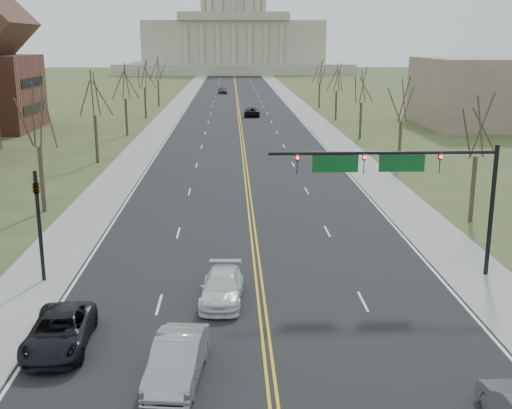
{
  "coord_description": "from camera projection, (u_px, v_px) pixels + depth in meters",
  "views": [
    {
      "loc": [
        -1.41,
        -19.15,
        12.45
      ],
      "look_at": [
        0.03,
        17.77,
        3.0
      ],
      "focal_mm": 45.0,
      "sensor_mm": 36.0,
      "label": 1
    }
  ],
  "objects": [
    {
      "name": "road",
      "position": [
        238.0,
        105.0,
        128.17
      ],
      "size": [
        20.0,
        380.0,
        0.01
      ],
      "primitive_type": "cube",
      "color": "black",
      "rests_on": "ground"
    },
    {
      "name": "cross_road",
      "position": [
        266.0,
        340.0,
        27.49
      ],
      "size": [
        120.0,
        14.0,
        0.01
      ],
      "primitive_type": "cube",
      "color": "black",
      "rests_on": "ground"
    },
    {
      "name": "sidewalk_left",
      "position": [
        178.0,
        105.0,
        127.71
      ],
      "size": [
        4.0,
        380.0,
        0.03
      ],
      "primitive_type": "cube",
      "color": "gray",
      "rests_on": "ground"
    },
    {
      "name": "sidewalk_right",
      "position": [
        298.0,
        105.0,
        128.62
      ],
      "size": [
        4.0,
        380.0,
        0.03
      ],
      "primitive_type": "cube",
      "color": "gray",
      "rests_on": "ground"
    },
    {
      "name": "center_line",
      "position": [
        238.0,
        105.0,
        128.16
      ],
      "size": [
        0.42,
        380.0,
        0.01
      ],
      "primitive_type": "cube",
      "color": "gold",
      "rests_on": "road"
    },
    {
      "name": "edge_line_left",
      "position": [
        189.0,
        105.0,
        127.79
      ],
      "size": [
        0.15,
        380.0,
        0.01
      ],
      "primitive_type": "cube",
      "color": "silver",
      "rests_on": "road"
    },
    {
      "name": "edge_line_right",
      "position": [
        287.0,
        105.0,
        128.54
      ],
      "size": [
        0.15,
        380.0,
        0.01
      ],
      "primitive_type": "cube",
      "color": "silver",
      "rests_on": "road"
    },
    {
      "name": "capitol",
      "position": [
        234.0,
        36.0,
        260.09
      ],
      "size": [
        90.0,
        60.0,
        50.0
      ],
      "color": "#B5AD97",
      "rests_on": "ground"
    },
    {
      "name": "signal_mast",
      "position": [
        400.0,
        172.0,
        33.6
      ],
      "size": [
        12.12,
        0.44,
        7.2
      ],
      "color": "black",
      "rests_on": "ground"
    },
    {
      "name": "signal_left",
      "position": [
        38.0,
        214.0,
        33.39
      ],
      "size": [
        0.32,
        0.36,
        6.0
      ],
      "color": "black",
      "rests_on": "ground"
    },
    {
      "name": "tree_r_0",
      "position": [
        478.0,
        130.0,
        43.88
      ],
      "size": [
        3.74,
        3.74,
        8.5
      ],
      "color": "#3D3224",
      "rests_on": "ground"
    },
    {
      "name": "tree_l_0",
      "position": [
        37.0,
        119.0,
        46.48
      ],
      "size": [
        3.96,
        3.96,
        9.0
      ],
      "color": "#3D3224",
      "rests_on": "ground"
    },
    {
      "name": "tree_r_1",
      "position": [
        402.0,
        102.0,
        63.24
      ],
      "size": [
        3.74,
        3.74,
        8.5
      ],
      "color": "#3D3224",
      "rests_on": "ground"
    },
    {
      "name": "tree_l_1",
      "position": [
        94.0,
        96.0,
        65.84
      ],
      "size": [
        3.96,
        3.96,
        9.0
      ],
      "color": "#3D3224",
      "rests_on": "ground"
    },
    {
      "name": "tree_r_2",
      "position": [
        362.0,
        88.0,
        82.6
      ],
      "size": [
        3.74,
        3.74,
        8.5
      ],
      "color": "#3D3224",
      "rests_on": "ground"
    },
    {
      "name": "tree_l_2",
      "position": [
        125.0,
        84.0,
        85.2
      ],
      "size": [
        3.96,
        3.96,
        9.0
      ],
      "color": "#3D3224",
      "rests_on": "ground"
    },
    {
      "name": "tree_r_3",
      "position": [
        337.0,
        79.0,
        101.96
      ],
      "size": [
        3.74,
        3.74,
        8.5
      ],
      "color": "#3D3224",
      "rests_on": "ground"
    },
    {
      "name": "tree_l_3",
      "position": [
        144.0,
        76.0,
        104.56
      ],
      "size": [
        3.96,
        3.96,
        9.0
      ],
      "color": "#3D3224",
      "rests_on": "ground"
    },
    {
      "name": "tree_r_4",
      "position": [
        320.0,
        73.0,
        121.32
      ],
      "size": [
        3.74,
        3.74,
        8.5
      ],
      "color": "#3D3224",
      "rests_on": "ground"
    },
    {
      "name": "tree_l_4",
      "position": [
        158.0,
        70.0,
        123.92
      ],
      "size": [
        3.96,
        3.96,
        9.0
      ],
      "color": "#3D3224",
      "rests_on": "ground"
    },
    {
      "name": "bldg_right_mass",
      "position": [
        508.0,
        92.0,
        95.53
      ],
      "size": [
        25.0,
        20.0,
        10.0
      ],
      "primitive_type": "cube",
      "color": "#756253",
      "rests_on": "ground"
    },
    {
      "name": "car_sb_inner_lead",
      "position": [
        177.0,
        359.0,
        24.07
      ],
      "size": [
        2.27,
        5.18,
        1.66
      ],
      "primitive_type": "imported",
      "rotation": [
        0.0,
        0.0,
        -0.11
      ],
      "color": "#93959A",
      "rests_on": "road"
    },
    {
      "name": "car_sb_outer_lead",
      "position": [
        59.0,
        331.0,
        26.61
      ],
      "size": [
        2.67,
        5.4,
        1.47
      ],
      "primitive_type": "imported",
      "rotation": [
        0.0,
        0.0,
        0.04
      ],
      "color": "black",
      "rests_on": "road"
    },
    {
      "name": "car_sb_inner_second",
      "position": [
        222.0,
        288.0,
        31.41
      ],
      "size": [
        2.29,
        4.97,
        1.41
      ],
      "primitive_type": "imported",
      "rotation": [
        0.0,
        0.0,
        -0.07
      ],
      "color": "silver",
      "rests_on": "road"
    },
    {
      "name": "car_far_nb",
      "position": [
        252.0,
        112.0,
        108.92
      ],
      "size": [
        2.86,
        5.68,
        1.54
      ],
      "primitive_type": "imported",
      "rotation": [
        0.0,
        0.0,
        3.09
      ],
      "color": "black",
      "rests_on": "road"
    },
    {
      "name": "car_far_sb",
      "position": [
        222.0,
        90.0,
        155.61
      ],
      "size": [
        2.4,
        4.84,
        1.59
      ],
      "primitive_type": "imported",
      "rotation": [
        0.0,
        0.0,
        0.12
      ],
      "color": "#424549",
      "rests_on": "road"
    }
  ]
}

